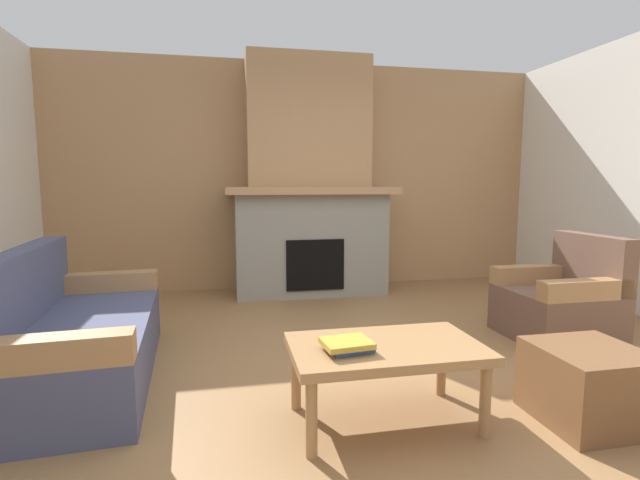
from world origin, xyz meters
The scene contains 8 objects.
ground centered at (0.00, 0.00, 0.00)m, with size 9.00×9.00×0.00m, color olive.
wall_back_wood_panel centered at (0.00, 3.00, 1.35)m, with size 6.00×0.12×2.70m, color tan.
fireplace centered at (0.00, 2.62, 1.16)m, with size 1.90×0.82×2.70m.
couch centered at (-1.93, 0.44, 0.29)m, with size 0.97×1.86×0.85m.
armchair centered at (1.74, 0.56, 0.29)m, with size 0.76×0.76×0.85m.
coffee_table centered at (-0.14, -0.45, 0.38)m, with size 1.00×0.60×0.43m.
ottoman centered at (0.92, -0.65, 0.20)m, with size 0.52×0.52×0.40m, color brown.
book_stack_near_edge centered at (-0.36, -0.51, 0.46)m, with size 0.26×0.22×0.06m.
Camera 1 is at (-0.94, -2.68, 1.26)m, focal length 26.01 mm.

